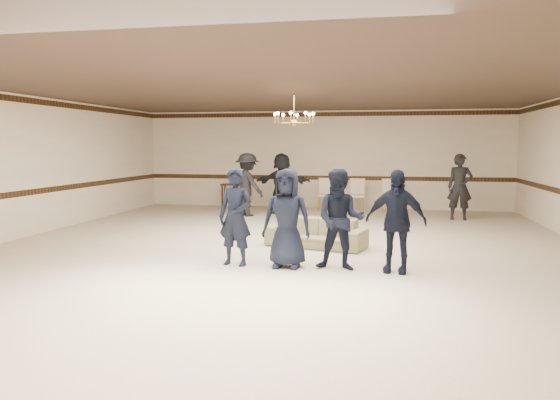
# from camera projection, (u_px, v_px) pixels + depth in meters

# --- Properties ---
(room) EXTENTS (12.01, 14.01, 3.21)m
(room) POSITION_uv_depth(u_px,v_px,m) (286.00, 169.00, 10.75)
(room) COLOR beige
(room) RESTS_ON ground
(chair_rail) EXTENTS (12.00, 0.02, 0.14)m
(chair_rail) POSITION_uv_depth(u_px,v_px,m) (323.00, 178.00, 17.63)
(chair_rail) COLOR #392011
(chair_rail) RESTS_ON wall_back
(crown_molding) EXTENTS (12.00, 0.02, 0.14)m
(crown_molding) POSITION_uv_depth(u_px,v_px,m) (324.00, 114.00, 17.42)
(crown_molding) COLOR #392011
(crown_molding) RESTS_ON wall_back
(chandelier) EXTENTS (0.94, 0.94, 0.89)m
(chandelier) POSITION_uv_depth(u_px,v_px,m) (294.00, 108.00, 11.59)
(chandelier) COLOR #B17F38
(chandelier) RESTS_ON ceiling
(boy_a) EXTENTS (0.68, 0.51, 1.69)m
(boy_a) POSITION_uv_depth(u_px,v_px,m) (235.00, 217.00, 9.17)
(boy_a) COLOR black
(boy_a) RESTS_ON floor
(boy_b) EXTENTS (0.84, 0.57, 1.69)m
(boy_b) POSITION_uv_depth(u_px,v_px,m) (287.00, 218.00, 9.00)
(boy_b) COLOR black
(boy_b) RESTS_ON floor
(boy_c) EXTENTS (0.85, 0.68, 1.69)m
(boy_c) POSITION_uv_depth(u_px,v_px,m) (340.00, 220.00, 8.83)
(boy_c) COLOR black
(boy_c) RESTS_ON floor
(boy_d) EXTENTS (1.05, 0.59, 1.69)m
(boy_d) POSITION_uv_depth(u_px,v_px,m) (396.00, 221.00, 8.66)
(boy_d) COLOR black
(boy_d) RESTS_ON floor
(settee) EXTENTS (2.14, 1.28, 0.59)m
(settee) POSITION_uv_depth(u_px,v_px,m) (316.00, 233.00, 10.86)
(settee) COLOR #828257
(settee) RESTS_ON floor
(adult_left) EXTENTS (1.37, 1.24, 1.84)m
(adult_left) POSITION_uv_depth(u_px,v_px,m) (247.00, 185.00, 15.61)
(adult_left) COLOR black
(adult_left) RESTS_ON floor
(adult_mid) EXTENTS (1.73, 0.63, 1.84)m
(adult_mid) POSITION_uv_depth(u_px,v_px,m) (282.00, 183.00, 16.12)
(adult_mid) COLOR black
(adult_mid) RESTS_ON floor
(adult_right) EXTENTS (0.68, 0.46, 1.84)m
(adult_right) POSITION_uv_depth(u_px,v_px,m) (460.00, 187.00, 14.77)
(adult_right) COLOR black
(adult_right) RESTS_ON floor
(banquet_chair_left) EXTENTS (0.49, 0.49, 1.01)m
(banquet_chair_left) POSITION_uv_depth(u_px,v_px,m) (325.00, 195.00, 16.94)
(banquet_chair_left) COLOR beige
(banquet_chair_left) RESTS_ON floor
(banquet_chair_mid) EXTENTS (0.49, 0.49, 1.01)m
(banquet_chair_mid) POSITION_uv_depth(u_px,v_px,m) (357.00, 195.00, 16.75)
(banquet_chair_mid) COLOR beige
(banquet_chair_mid) RESTS_ON floor
(banquet_chair_right) EXTENTS (0.50, 0.50, 1.01)m
(banquet_chair_right) POSITION_uv_depth(u_px,v_px,m) (389.00, 196.00, 16.56)
(banquet_chair_right) COLOR beige
(banquet_chair_right) RESTS_ON floor
(console_table) EXTENTS (0.98, 0.46, 0.80)m
(console_table) POSITION_uv_depth(u_px,v_px,m) (236.00, 196.00, 17.71)
(console_table) COLOR black
(console_table) RESTS_ON floor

